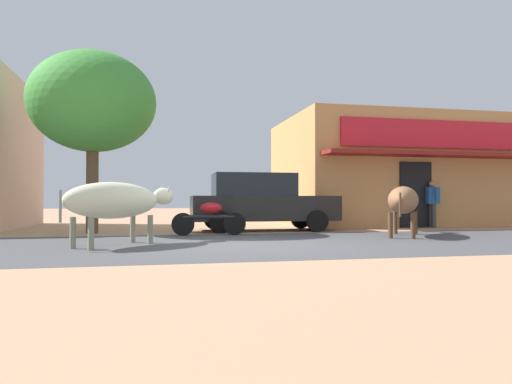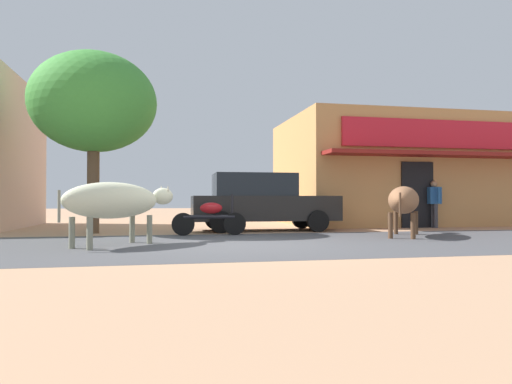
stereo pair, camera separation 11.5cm
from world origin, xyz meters
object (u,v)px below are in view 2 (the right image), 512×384
object	(u,v)px
parked_hatchback_car	(261,201)
parked_motorcycle	(210,217)
cow_near_brown	(115,201)
roadside_tree	(94,103)
cow_far_dark	(404,200)
pedestrian_by_shop	(434,200)

from	to	relation	value
parked_hatchback_car	parked_motorcycle	bearing A→B (deg)	-137.65
parked_hatchback_car	cow_near_brown	world-z (taller)	parked_hatchback_car
roadside_tree	parked_hatchback_car	size ratio (longest dim) A/B	1.15
parked_motorcycle	cow_far_dark	world-z (taller)	cow_far_dark
parked_motorcycle	pedestrian_by_shop	bearing A→B (deg)	13.55
parked_motorcycle	cow_near_brown	bearing A→B (deg)	-132.03
roadside_tree	cow_far_dark	size ratio (longest dim) A/B	1.83
roadside_tree	parked_hatchback_car	xyz separation A→B (m)	(4.60, 0.14, -2.63)
parked_hatchback_car	cow_far_dark	size ratio (longest dim) A/B	1.59
cow_far_dark	pedestrian_by_shop	bearing A→B (deg)	48.00
parked_hatchback_car	pedestrian_by_shop	xyz separation A→B (m)	(5.71, 0.29, 0.03)
cow_far_dark	pedestrian_by_shop	xyz separation A→B (m)	(2.74, 3.05, -0.00)
cow_near_brown	cow_far_dark	distance (m)	6.78
roadside_tree	pedestrian_by_shop	distance (m)	10.65
pedestrian_by_shop	roadside_tree	bearing A→B (deg)	-177.61
parked_hatchback_car	cow_near_brown	xyz separation A→B (m)	(-3.73, -3.81, 0.03)
parked_motorcycle	cow_near_brown	xyz separation A→B (m)	(-2.10, -2.33, 0.41)
cow_near_brown	pedestrian_by_shop	distance (m)	10.29
parked_hatchback_car	cow_near_brown	distance (m)	5.33
roadside_tree	pedestrian_by_shop	size ratio (longest dim) A/B	3.20
parked_hatchback_car	roadside_tree	bearing A→B (deg)	-178.21
parked_hatchback_car	parked_motorcycle	distance (m)	2.23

